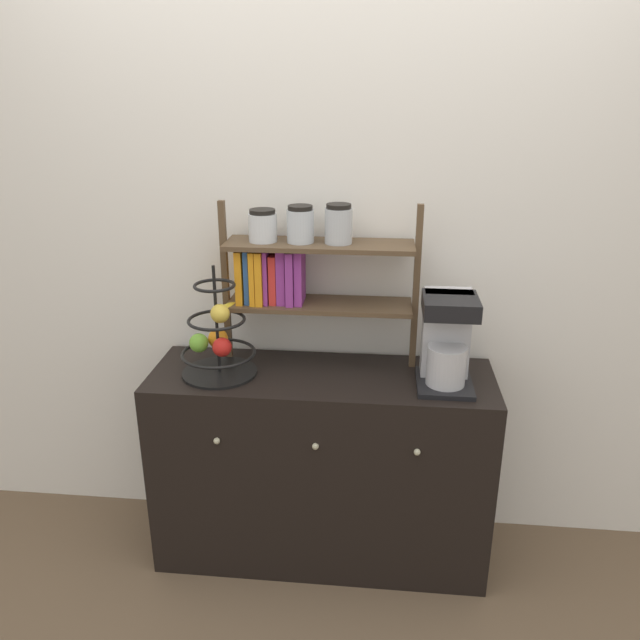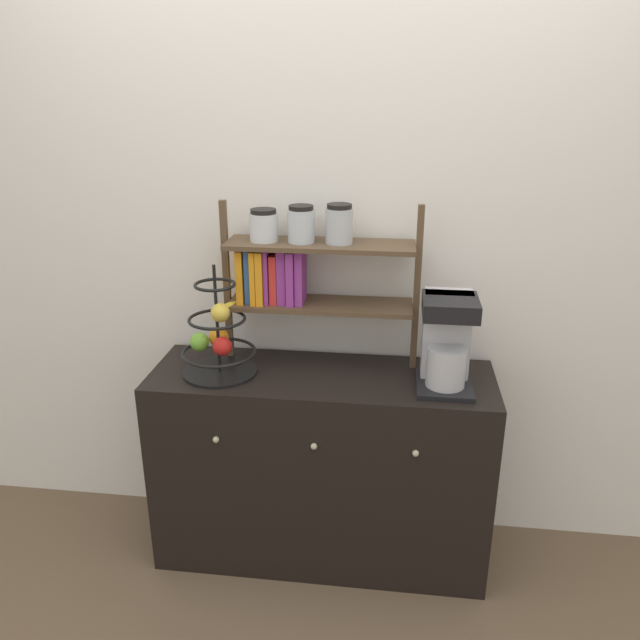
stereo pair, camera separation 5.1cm
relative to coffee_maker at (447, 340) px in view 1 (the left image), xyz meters
name	(u,v)px [view 1 (the left image)]	position (x,y,z in m)	size (l,w,h in m)	color
ground_plane	(316,584)	(-0.45, -0.19, -0.97)	(12.00, 12.00, 0.00)	brown
wall_back	(328,230)	(-0.45, 0.28, 0.33)	(7.00, 0.05, 2.60)	silver
sideboard	(322,465)	(-0.45, 0.02, -0.57)	(1.30, 0.45, 0.80)	black
coffee_maker	(447,340)	(0.00, 0.00, 0.00)	(0.20, 0.24, 0.34)	black
fruit_stand	(217,340)	(-0.84, -0.01, -0.03)	(0.28, 0.28, 0.42)	black
shelf_hutch	(296,263)	(-0.56, 0.14, 0.23)	(0.75, 0.20, 0.63)	brown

